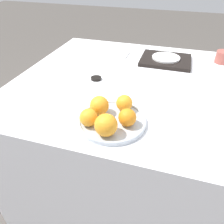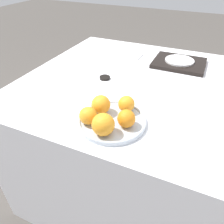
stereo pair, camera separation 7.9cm
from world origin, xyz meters
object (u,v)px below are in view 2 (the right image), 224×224
at_px(fruit_platter, 112,121).
at_px(orange_0, 126,119).
at_px(orange_2, 126,104).
at_px(orange_3, 88,116).
at_px(soy_dish, 105,78).
at_px(orange_1, 101,105).
at_px(side_plate, 180,60).
at_px(orange_4, 103,124).
at_px(serving_tray, 179,63).
at_px(napkin, 132,55).

xyz_separation_m(fruit_platter, orange_0, (0.06, -0.01, 0.04)).
bearing_deg(orange_2, orange_3, -127.65).
relative_size(orange_2, soy_dish, 1.20).
height_order(orange_3, soy_dish, orange_3).
xyz_separation_m(orange_1, side_plate, (0.19, 0.62, -0.02)).
height_order(orange_1, orange_2, orange_1).
distance_m(orange_1, orange_4, 0.12).
relative_size(orange_0, orange_3, 1.00).
bearing_deg(orange_3, orange_4, -22.12).
relative_size(fruit_platter, side_plate, 1.60).
bearing_deg(orange_4, soy_dish, 114.98).
xyz_separation_m(orange_2, orange_4, (-0.02, -0.16, 0.01)).
relative_size(orange_1, orange_4, 0.93).
xyz_separation_m(orange_2, side_plate, (0.11, 0.57, -0.02)).
distance_m(orange_1, serving_tray, 0.65).
height_order(orange_0, napkin, orange_0).
relative_size(orange_4, serving_tray, 0.28).
bearing_deg(side_plate, orange_1, -107.13).
bearing_deg(soy_dish, orange_3, -73.38).
bearing_deg(serving_tray, napkin, 174.98).
xyz_separation_m(orange_3, soy_dish, (-0.11, 0.36, -0.04)).
distance_m(orange_0, orange_1, 0.12).
bearing_deg(orange_4, serving_tray, 79.94).
relative_size(serving_tray, soy_dish, 5.32).
height_order(serving_tray, napkin, serving_tray).
distance_m(napkin, soy_dish, 0.36).
relative_size(orange_1, serving_tray, 0.26).
relative_size(orange_0, orange_2, 1.01).
bearing_deg(orange_0, serving_tray, 83.67).
height_order(side_plate, napkin, side_plate).
xyz_separation_m(serving_tray, side_plate, (0.00, 0.00, 0.02)).
bearing_deg(soy_dish, orange_2, -48.86).
bearing_deg(soy_dish, serving_tray, 46.84).
xyz_separation_m(orange_2, serving_tray, (0.11, 0.57, -0.04)).
distance_m(orange_0, orange_3, 0.14).
xyz_separation_m(orange_1, orange_4, (0.06, -0.11, 0.00)).
xyz_separation_m(orange_4, serving_tray, (0.13, 0.73, -0.04)).
relative_size(orange_2, serving_tray, 0.23).
height_order(fruit_platter, serving_tray, same).
distance_m(orange_3, side_plate, 0.72).
xyz_separation_m(orange_0, orange_2, (-0.03, 0.09, -0.00)).
bearing_deg(soy_dish, orange_0, -53.46).
bearing_deg(orange_2, orange_0, -69.12).
distance_m(orange_2, side_plate, 0.58).
bearing_deg(orange_2, napkin, 107.53).
bearing_deg(orange_1, napkin, 99.09).
bearing_deg(orange_2, fruit_platter, -108.91).
xyz_separation_m(orange_3, side_plate, (0.20, 0.69, -0.02)).
bearing_deg(fruit_platter, serving_tray, 78.42).
height_order(orange_4, soy_dish, orange_4).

